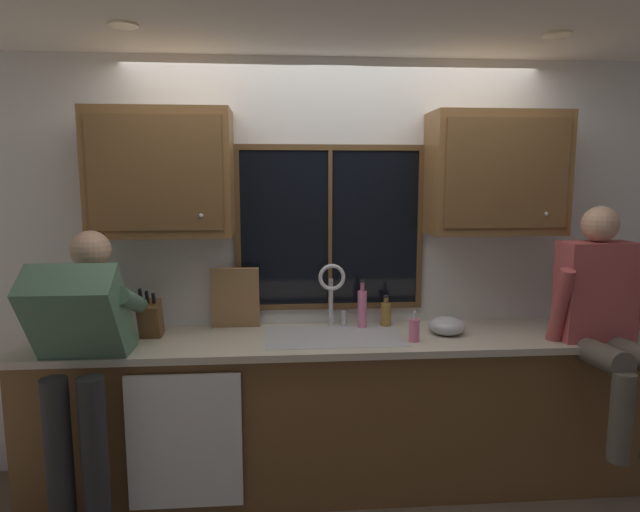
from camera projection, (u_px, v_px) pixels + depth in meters
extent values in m
cube|color=silver|center=(332.00, 266.00, 3.45)|extent=(5.93, 0.12, 2.55)
cylinder|color=#FFEAB2|center=(123.00, 25.00, 2.53)|extent=(0.14, 0.14, 0.01)
cylinder|color=#FFEAB2|center=(557.00, 35.00, 2.70)|extent=(0.14, 0.14, 0.01)
cube|color=black|center=(330.00, 228.00, 3.35)|extent=(1.10, 0.02, 0.95)
cube|color=brown|center=(330.00, 147.00, 3.27)|extent=(1.17, 0.02, 0.04)
cube|color=brown|center=(330.00, 306.00, 3.41)|extent=(1.17, 0.02, 0.04)
cube|color=brown|center=(238.00, 229.00, 3.29)|extent=(0.03, 0.02, 0.95)
cube|color=brown|center=(420.00, 228.00, 3.38)|extent=(0.03, 0.02, 0.95)
cube|color=brown|center=(330.00, 228.00, 3.33)|extent=(0.02, 0.02, 0.95)
cube|color=brown|center=(338.00, 413.00, 3.22)|extent=(3.53, 0.58, 0.88)
cube|color=beige|center=(339.00, 340.00, 3.14)|extent=(3.59, 0.62, 0.04)
cube|color=white|center=(185.00, 442.00, 2.84)|extent=(0.60, 0.02, 0.74)
cube|color=brown|center=(162.00, 173.00, 3.07)|extent=(0.80, 0.33, 0.72)
cube|color=brown|center=(155.00, 173.00, 2.90)|extent=(0.72, 0.01, 0.62)
sphere|color=#B2B2B7|center=(201.00, 216.00, 2.94)|extent=(0.02, 0.02, 0.02)
cube|color=brown|center=(495.00, 174.00, 3.22)|extent=(0.80, 0.33, 0.72)
cube|color=brown|center=(508.00, 173.00, 3.05)|extent=(0.72, 0.01, 0.62)
sphere|color=#B2B2B7|center=(547.00, 214.00, 3.10)|extent=(0.02, 0.02, 0.02)
cube|color=#B7B7BC|center=(335.00, 338.00, 3.15)|extent=(0.80, 0.46, 0.02)
cube|color=#9C9CA0|center=(300.00, 355.00, 3.14)|extent=(0.36, 0.42, 0.20)
cube|color=#9C9CA0|center=(368.00, 354.00, 3.18)|extent=(0.36, 0.42, 0.20)
cube|color=#B7B7BC|center=(334.00, 354.00, 3.16)|extent=(0.04, 0.42, 0.20)
cylinder|color=silver|center=(331.00, 303.00, 3.34)|extent=(0.03, 0.03, 0.30)
torus|color=silver|center=(332.00, 277.00, 3.26)|extent=(0.16, 0.02, 0.16)
cylinder|color=silver|center=(344.00, 318.00, 3.36)|extent=(0.03, 0.03, 0.09)
cylinder|color=#262628|center=(60.00, 465.00, 2.65)|extent=(0.13, 0.13, 0.88)
cylinder|color=#262628|center=(95.00, 463.00, 2.66)|extent=(0.13, 0.13, 0.88)
cube|color=#4C7259|center=(80.00, 321.00, 2.71)|extent=(0.44, 0.50, 0.61)
sphere|color=tan|center=(91.00, 250.00, 2.88)|extent=(0.21, 0.21, 0.21)
cylinder|color=#4C7259|center=(49.00, 304.00, 2.87)|extent=(0.09, 0.52, 0.26)
cylinder|color=#4C7259|center=(134.00, 302.00, 2.90)|extent=(0.09, 0.52, 0.26)
cylinder|color=#595147|center=(599.00, 355.00, 2.87)|extent=(0.14, 0.43, 0.16)
cylinder|color=#595147|center=(631.00, 354.00, 2.89)|extent=(0.14, 0.43, 0.16)
cylinder|color=#595147|center=(621.00, 417.00, 2.69)|extent=(0.11, 0.11, 0.46)
cube|color=#B24C4C|center=(595.00, 291.00, 3.05)|extent=(0.40, 0.21, 0.56)
sphere|color=tan|center=(600.00, 224.00, 3.00)|extent=(0.20, 0.20, 0.20)
cylinder|color=#B24C4C|center=(560.00, 308.00, 3.00)|extent=(0.08, 0.20, 0.47)
cylinder|color=#B24C4C|center=(638.00, 306.00, 3.03)|extent=(0.08, 0.20, 0.47)
cube|color=brown|center=(150.00, 320.00, 3.11)|extent=(0.12, 0.18, 0.25)
cylinder|color=black|center=(141.00, 296.00, 3.02)|extent=(0.02, 0.05, 0.09)
cylinder|color=black|center=(147.00, 297.00, 3.03)|extent=(0.02, 0.04, 0.08)
cylinder|color=black|center=(154.00, 298.00, 3.04)|extent=(0.02, 0.04, 0.06)
cube|color=#997047|center=(235.00, 298.00, 3.28)|extent=(0.29, 0.10, 0.39)
ellipsoid|color=#B7B7BC|center=(447.00, 326.00, 3.19)|extent=(0.22, 0.22, 0.11)
cylinder|color=pink|center=(414.00, 330.00, 3.04)|extent=(0.06, 0.06, 0.13)
cylinder|color=silver|center=(415.00, 316.00, 3.03)|extent=(0.02, 0.02, 0.04)
cylinder|color=silver|center=(415.00, 312.00, 3.01)|extent=(0.01, 0.04, 0.01)
cylinder|color=pink|center=(362.00, 309.00, 3.32)|extent=(0.06, 0.06, 0.23)
cylinder|color=#AD5B7A|center=(362.00, 287.00, 3.30)|extent=(0.03, 0.03, 0.06)
cylinder|color=black|center=(362.00, 281.00, 3.30)|extent=(0.03, 0.03, 0.01)
cylinder|color=olive|center=(386.00, 314.00, 3.36)|extent=(0.07, 0.07, 0.14)
cylinder|color=brown|center=(386.00, 300.00, 3.35)|extent=(0.03, 0.03, 0.04)
cylinder|color=black|center=(386.00, 296.00, 3.34)|extent=(0.03, 0.03, 0.01)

